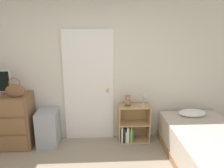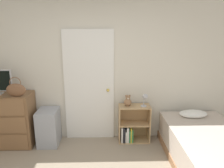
% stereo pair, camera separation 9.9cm
% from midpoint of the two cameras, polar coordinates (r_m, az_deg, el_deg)
% --- Properties ---
extents(wall_back, '(10.00, 0.06, 2.55)m').
position_cam_midpoint_polar(wall_back, '(3.94, -5.32, 3.27)').
color(wall_back, beige).
rests_on(wall_back, ground_plane).
extents(door_closed, '(0.89, 0.09, 2.02)m').
position_cam_midpoint_polar(door_closed, '(3.96, -5.26, -0.64)').
color(door_closed, white).
rests_on(door_closed, ground_plane).
extents(dresser, '(1.08, 0.46, 0.95)m').
position_cam_midpoint_polar(dresser, '(4.30, -26.21, -8.40)').
color(dresser, brown).
rests_on(dresser, ground_plane).
extents(handbag, '(0.32, 0.10, 0.32)m').
position_cam_midpoint_polar(handbag, '(3.85, -23.14, -1.34)').
color(handbag, brown).
rests_on(handbag, dresser).
extents(storage_bin, '(0.35, 0.43, 0.64)m').
position_cam_midpoint_polar(storage_bin, '(4.11, -15.56, -10.81)').
color(storage_bin, '#999EA8').
rests_on(storage_bin, ground_plane).
extents(bookshelf, '(0.56, 0.30, 0.69)m').
position_cam_midpoint_polar(bookshelf, '(4.11, 5.79, -11.03)').
color(bookshelf, tan).
rests_on(bookshelf, ground_plane).
extents(teddy_bear, '(0.14, 0.14, 0.21)m').
position_cam_midpoint_polar(teddy_bear, '(3.90, 4.87, -4.50)').
color(teddy_bear, '#8C6647').
rests_on(teddy_bear, bookshelf).
extents(desk_lamp, '(0.12, 0.12, 0.24)m').
position_cam_midpoint_polar(desk_lamp, '(3.88, 9.33, -3.59)').
color(desk_lamp, '#B2B2B7').
rests_on(desk_lamp, bookshelf).
extents(bed, '(1.09, 1.95, 0.63)m').
position_cam_midpoint_polar(bed, '(3.71, 24.74, -15.64)').
color(bed, '#996B47').
rests_on(bed, ground_plane).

